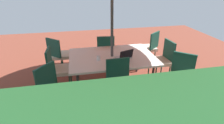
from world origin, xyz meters
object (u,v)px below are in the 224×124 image
object	(u,v)px
chair_north	(120,83)
cup	(99,58)
laptop	(125,56)
dining_table	(112,58)
chair_southwest	(149,46)
chair_west	(163,59)
chair_southeast	(59,54)
chair_east	(57,68)
chair_northwest	(181,76)
chair_south	(106,50)
chair_northeast	(54,89)

from	to	relation	value
chair_north	cup	bearing A→B (deg)	110.80
chair_north	laptop	bearing A→B (deg)	66.15
dining_table	chair_southwest	distance (m)	1.52
chair_west	chair_southeast	bearing A→B (deg)	-112.39
chair_southwest	chair_southeast	bearing A→B (deg)	-37.40
dining_table	chair_southwest	xyz separation A→B (m)	(-1.24, -0.87, -0.14)
chair_southeast	laptop	size ratio (longest dim) A/B	2.57
chair_east	chair_southeast	xyz separation A→B (m)	(0.01, -0.80, 0.00)
chair_northwest	chair_east	bearing A→B (deg)	-159.20
chair_south	chair_west	xyz separation A→B (m)	(-1.24, 0.80, 0.00)
chair_northeast	chair_west	bearing A→B (deg)	-32.29
chair_east	laptop	world-z (taller)	chair_east
chair_south	chair_southeast	xyz separation A→B (m)	(1.19, -0.01, 0.00)
chair_east	chair_southwest	size ratio (longest dim) A/B	1.00
chair_west	chair_southeast	size ratio (longest dim) A/B	1.00
chair_southeast	chair_northeast	bearing A→B (deg)	133.42
dining_table	chair_east	xyz separation A→B (m)	(1.19, -0.03, -0.14)
chair_northeast	cup	distance (m)	1.11
chair_southwest	chair_west	bearing A→B (deg)	51.05
chair_south	laptop	xyz separation A→B (m)	(-0.25, 0.99, 0.23)
chair_west	chair_northeast	bearing A→B (deg)	-74.95
chair_northwest	cup	world-z (taller)	chair_northwest
dining_table	chair_southwest	bearing A→B (deg)	-144.83
dining_table	chair_east	size ratio (longest dim) A/B	1.89
chair_west	chair_southwest	xyz separation A→B (m)	(-0.01, -0.86, 0.00)
chair_east	laptop	distance (m)	1.46
chair_northeast	chair_east	bearing A→B (deg)	39.07
chair_northwest	chair_southeast	size ratio (longest dim) A/B	1.00
dining_table	chair_northeast	xyz separation A→B (m)	(1.18, 0.82, -0.14)
chair_northeast	laptop	world-z (taller)	chair_northeast
chair_east	cup	world-z (taller)	chair_east
dining_table	chair_northwest	xyz separation A→B (m)	(-1.21, 0.82, -0.14)
chair_northwest	chair_west	bearing A→B (deg)	128.57
dining_table	chair_southeast	distance (m)	1.47
chair_north	chair_east	size ratio (longest dim) A/B	1.00
dining_table	cup	xyz separation A→B (m)	(0.32, 0.16, 0.10)
chair_southwest	chair_northeast	bearing A→B (deg)	-3.57
chair_north	chair_east	world-z (taller)	same
chair_south	chair_northeast	bearing A→B (deg)	60.46
chair_west	chair_southwest	distance (m)	0.86
chair_north	chair_northwest	size ratio (longest dim) A/B	1.00
chair_northwest	cup	bearing A→B (deg)	-163.09
chair_south	chair_southeast	size ratio (longest dim) A/B	1.00
chair_northwest	laptop	xyz separation A→B (m)	(0.97, -0.65, 0.23)
chair_south	dining_table	bearing A→B (deg)	96.88
chair_south	chair_west	size ratio (longest dim) A/B	1.00
chair_southeast	chair_southwest	bearing A→B (deg)	-136.22
chair_east	chair_southwest	world-z (taller)	same
chair_southwest	cup	distance (m)	1.88
chair_south	chair_east	distance (m)	1.42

